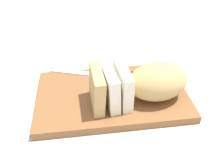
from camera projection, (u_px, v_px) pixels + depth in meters
ground_plane at (112, 99)px, 0.70m from camera, size 3.00×3.00×0.00m
cutting_board at (112, 96)px, 0.69m from camera, size 0.43×0.27×0.02m
bread_loaf at (142, 83)px, 0.64m from camera, size 0.27×0.14×0.10m
bread_knife at (114, 74)px, 0.74m from camera, size 0.27×0.10×0.03m
crumb_near_knife at (112, 103)px, 0.65m from camera, size 0.00×0.00×0.00m
crumb_near_loaf at (129, 95)px, 0.67m from camera, size 0.00×0.00×0.00m
crumb_stray_left at (119, 87)px, 0.70m from camera, size 0.01×0.01×0.01m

